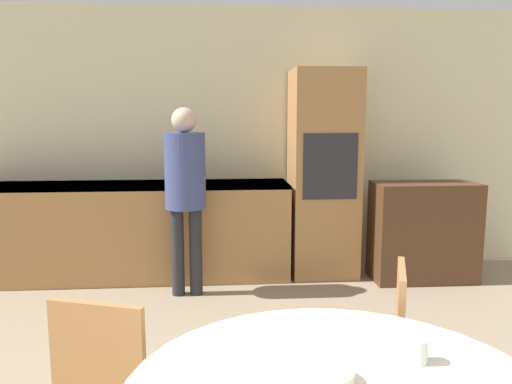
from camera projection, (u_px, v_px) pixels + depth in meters
The scene contains 8 objects.
wall_back at pixel (234, 140), 5.04m from camera, with size 6.63×0.05×2.60m.
kitchen_counter at pixel (132, 230), 4.74m from camera, with size 2.96×0.60×0.91m.
oven_unit at pixel (323, 174), 4.82m from camera, with size 0.63×0.59×1.98m.
sideboard at pixel (423, 232), 4.69m from camera, with size 0.95×0.45×0.93m.
chair_far_right at pixel (377, 345), 2.31m from camera, with size 0.51×0.51×0.87m.
person_standing at pixel (185, 181), 4.20m from camera, with size 0.34×0.34×1.61m.
cup at pixel (418, 351), 1.60m from camera, with size 0.06×0.06×0.08m.
bowl_near at pixel (327, 376), 1.48m from camera, with size 0.16×0.16×0.04m.
Camera 1 is at (-0.18, -0.12, 1.53)m, focal length 35.00 mm.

